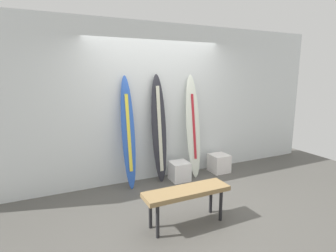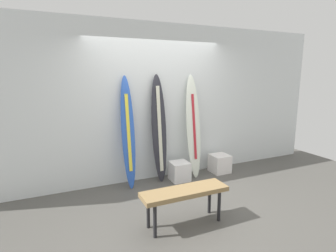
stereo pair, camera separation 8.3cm
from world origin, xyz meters
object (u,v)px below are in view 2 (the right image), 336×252
(surfboard_charcoal, at_px, (159,129))
(display_block_left, at_px, (220,163))
(display_block_center, at_px, (179,171))
(surfboard_ivory, at_px, (193,127))
(bench, at_px, (185,194))
(surfboard_cobalt, at_px, (128,133))

(surfboard_charcoal, bearing_deg, display_block_left, -4.94)
(display_block_center, bearing_deg, surfboard_ivory, 17.45)
(surfboard_charcoal, height_order, bench, surfboard_charcoal)
(surfboard_cobalt, distance_m, surfboard_charcoal, 0.58)
(surfboard_cobalt, bearing_deg, display_block_left, -2.49)
(surfboard_cobalt, bearing_deg, surfboard_charcoal, 2.86)
(display_block_left, distance_m, display_block_center, 0.91)
(surfboard_ivory, xyz_separation_m, display_block_center, (-0.34, -0.11, -0.78))
(display_block_center, bearing_deg, display_block_left, 2.62)
(surfboard_charcoal, xyz_separation_m, bench, (-0.27, -1.50, -0.54))
(surfboard_ivory, bearing_deg, display_block_left, -6.33)
(surfboard_cobalt, bearing_deg, display_block_center, -7.56)
(surfboard_cobalt, xyz_separation_m, surfboard_charcoal, (0.57, 0.03, 0.01))
(display_block_left, height_order, display_block_center, display_block_left)
(surfboard_charcoal, height_order, display_block_left, surfboard_charcoal)
(surfboard_cobalt, distance_m, display_block_left, 1.98)
(surfboard_charcoal, distance_m, surfboard_ivory, 0.67)
(surfboard_charcoal, relative_size, surfboard_ivory, 1.01)
(surfboard_charcoal, relative_size, bench, 1.69)
(display_block_center, bearing_deg, surfboard_charcoal, 156.00)
(display_block_left, relative_size, display_block_center, 1.02)
(surfboard_cobalt, distance_m, surfboard_ivory, 1.25)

